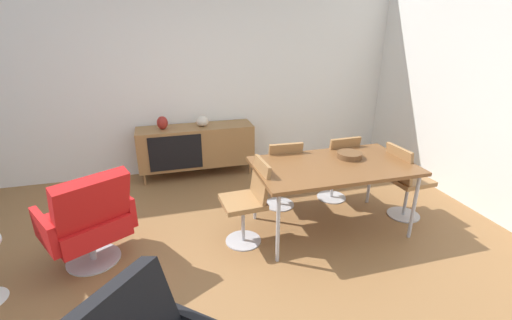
% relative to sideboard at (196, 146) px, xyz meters
% --- Properties ---
extents(ground_plane, '(8.32, 8.32, 0.00)m').
position_rel_sideboard_xyz_m(ground_plane, '(-0.12, -2.30, -0.44)').
color(ground_plane, olive).
extents(wall_back, '(6.80, 0.12, 2.80)m').
position_rel_sideboard_xyz_m(wall_back, '(-0.12, 0.30, 0.96)').
color(wall_back, white).
rests_on(wall_back, ground_plane).
extents(sideboard, '(1.60, 0.45, 0.72)m').
position_rel_sideboard_xyz_m(sideboard, '(0.00, 0.00, 0.00)').
color(sideboard, olive).
rests_on(sideboard, ground_plane).
extents(vase_cobalt, '(0.15, 0.15, 0.18)m').
position_rel_sideboard_xyz_m(vase_cobalt, '(-0.43, 0.00, 0.37)').
color(vase_cobalt, maroon).
rests_on(vase_cobalt, sideboard).
extents(vase_sculptural_dark, '(0.17, 0.17, 0.14)m').
position_rel_sideboard_xyz_m(vase_sculptural_dark, '(0.11, 0.00, 0.35)').
color(vase_sculptural_dark, beige).
rests_on(vase_sculptural_dark, sideboard).
extents(dining_table, '(1.60, 0.90, 0.74)m').
position_rel_sideboard_xyz_m(dining_table, '(1.19, -1.81, 0.26)').
color(dining_table, brown).
rests_on(dining_table, ground_plane).
extents(wooden_bowl_on_table, '(0.26, 0.26, 0.06)m').
position_rel_sideboard_xyz_m(wooden_bowl_on_table, '(1.43, -1.69, 0.33)').
color(wooden_bowl_on_table, brown).
rests_on(wooden_bowl_on_table, dining_table).
extents(dining_chair_back_left, '(0.42, 0.44, 0.86)m').
position_rel_sideboard_xyz_m(dining_chair_back_left, '(0.84, -1.25, 0.03)').
color(dining_chair_back_left, '#9E7042').
rests_on(dining_chair_back_left, ground_plane).
extents(dining_chair_far_end, '(0.45, 0.42, 0.86)m').
position_rel_sideboard_xyz_m(dining_chair_far_end, '(2.08, -1.81, 0.03)').
color(dining_chair_far_end, '#9E7042').
rests_on(dining_chair_far_end, ground_plane).
extents(dining_chair_back_right, '(0.42, 0.44, 0.86)m').
position_rel_sideboard_xyz_m(dining_chair_back_right, '(1.54, -1.25, 0.03)').
color(dining_chair_back_right, '#9E7042').
rests_on(dining_chair_back_right, ground_plane).
extents(dining_chair_near_window, '(0.45, 0.42, 0.86)m').
position_rel_sideboard_xyz_m(dining_chair_near_window, '(0.30, -1.81, 0.03)').
color(dining_chair_near_window, '#9E7042').
rests_on(dining_chair_near_window, ground_plane).
extents(lounge_chair_red, '(0.88, 0.87, 0.95)m').
position_rel_sideboard_xyz_m(lounge_chair_red, '(-1.15, -1.79, 0.03)').
color(lounge_chair_red, red).
rests_on(lounge_chair_red, ground_plane).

